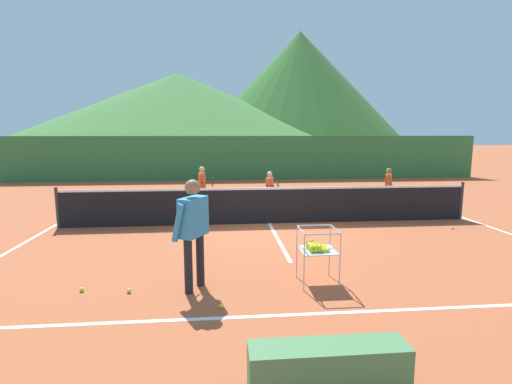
{
  "coord_description": "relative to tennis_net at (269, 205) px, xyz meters",
  "views": [
    {
      "loc": [
        -1.3,
        -10.0,
        2.41
      ],
      "look_at": [
        -0.35,
        0.02,
        0.85
      ],
      "focal_mm": 27.06,
      "sensor_mm": 36.0,
      "label": 1
    }
  ],
  "objects": [
    {
      "name": "ground_plane",
      "position": [
        0.0,
        0.0,
        -0.5
      ],
      "size": [
        120.0,
        120.0,
        0.0
      ],
      "primitive_type": "plane",
      "color": "#B25633"
    },
    {
      "name": "line_baseline_near",
      "position": [
        0.0,
        -5.23,
        -0.5
      ],
      "size": [
        11.24,
        0.08,
        0.01
      ],
      "primitive_type": "cube",
      "color": "white",
      "rests_on": "ground"
    },
    {
      "name": "line_baseline_far",
      "position": [
        0.0,
        6.18,
        -0.5
      ],
      "size": [
        11.24,
        0.08,
        0.01
      ],
      "primitive_type": "cube",
      "color": "white",
      "rests_on": "ground"
    },
    {
      "name": "line_sideline_west",
      "position": [
        -5.62,
        0.0,
        -0.5
      ],
      "size": [
        0.08,
        11.42,
        0.01
      ],
      "primitive_type": "cube",
      "color": "white",
      "rests_on": "ground"
    },
    {
      "name": "line_sideline_east",
      "position": [
        5.62,
        0.0,
        -0.5
      ],
      "size": [
        0.08,
        11.42,
        0.01
      ],
      "primitive_type": "cube",
      "color": "white",
      "rests_on": "ground"
    },
    {
      "name": "line_service_center",
      "position": [
        0.0,
        0.0,
        -0.5
      ],
      "size": [
        0.08,
        6.35,
        0.01
      ],
      "primitive_type": "cube",
      "color": "white",
      "rests_on": "ground"
    },
    {
      "name": "tennis_net",
      "position": [
        0.0,
        0.0,
        0.0
      ],
      "size": [
        10.89,
        0.08,
        1.05
      ],
      "color": "#333338",
      "rests_on": "ground"
    },
    {
      "name": "instructor",
      "position": [
        -1.72,
        -4.22,
        0.53
      ],
      "size": [
        0.56,
        0.85,
        1.72
      ],
      "color": "black",
      "rests_on": "ground"
    },
    {
      "name": "student_0",
      "position": [
        -1.85,
        2.29,
        0.31
      ],
      "size": [
        0.49,
        0.6,
        1.34
      ],
      "color": "navy",
      "rests_on": "ground"
    },
    {
      "name": "student_1",
      "position": [
        0.26,
        1.79,
        0.24
      ],
      "size": [
        0.41,
        0.67,
        1.22
      ],
      "color": "silver",
      "rests_on": "ground"
    },
    {
      "name": "student_2",
      "position": [
        4.18,
        2.0,
        0.26
      ],
      "size": [
        0.41,
        0.5,
        1.27
      ],
      "color": "navy",
      "rests_on": "ground"
    },
    {
      "name": "ball_cart",
      "position": [
        0.22,
        -4.18,
        0.09
      ],
      "size": [
        0.58,
        0.58,
        0.9
      ],
      "color": "#B7B7BC",
      "rests_on": "ground"
    },
    {
      "name": "tennis_ball_0",
      "position": [
        -1.74,
        -2.86,
        -0.47
      ],
      "size": [
        0.07,
        0.07,
        0.07
      ],
      "primitive_type": "sphere",
      "color": "yellow",
      "rests_on": "ground"
    },
    {
      "name": "tennis_ball_1",
      "position": [
        -2.7,
        -4.29,
        -0.47
      ],
      "size": [
        0.07,
        0.07,
        0.07
      ],
      "primitive_type": "sphere",
      "color": "yellow",
      "rests_on": "ground"
    },
    {
      "name": "tennis_ball_2",
      "position": [
        4.52,
        -1.05,
        -0.47
      ],
      "size": [
        0.07,
        0.07,
        0.07
      ],
      "primitive_type": "sphere",
      "color": "yellow",
      "rests_on": "ground"
    },
    {
      "name": "tennis_ball_3",
      "position": [
        -3.43,
        -4.18,
        -0.47
      ],
      "size": [
        0.07,
        0.07,
        0.07
      ],
      "primitive_type": "sphere",
      "color": "yellow",
      "rests_on": "ground"
    },
    {
      "name": "tennis_ball_4",
      "position": [
        0.74,
        -1.83,
        -0.47
      ],
      "size": [
        0.07,
        0.07,
        0.07
      ],
      "primitive_type": "sphere",
      "color": "yellow",
      "rests_on": "ground"
    },
    {
      "name": "tennis_ball_5",
      "position": [
        -1.3,
        -4.94,
        -0.47
      ],
      "size": [
        0.07,
        0.07,
        0.07
      ],
      "primitive_type": "sphere",
      "color": "yellow",
      "rests_on": "ground"
    },
    {
      "name": "windscreen_fence",
      "position": [
        0.0,
        9.79,
        0.62
      ],
      "size": [
        24.74,
        0.08,
        2.24
      ],
      "primitive_type": "cube",
      "color": "#33753D",
      "rests_on": "ground"
    },
    {
      "name": "courtside_bench",
      "position": [
        -0.32,
        -6.76,
        -0.27
      ],
      "size": [
        1.5,
        0.36,
        0.46
      ],
      "primitive_type": "cube",
      "color": "#4C7F4C",
      "rests_on": "ground"
    },
    {
      "name": "hill_0",
      "position": [
        12.48,
        56.87,
        9.12
      ],
      "size": [
        36.94,
        36.94,
        19.25
      ],
      "primitive_type": "cone",
      "color": "#38702D",
      "rests_on": "ground"
    },
    {
      "name": "hill_1",
      "position": [
        -7.81,
        54.63,
        5.41
      ],
      "size": [
        56.81,
        56.81,
        11.81
      ],
      "primitive_type": "cone",
      "color": "#427A38",
      "rests_on": "ground"
    }
  ]
}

